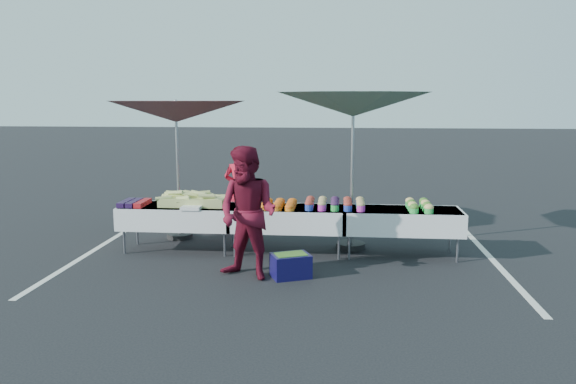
# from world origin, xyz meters

# --- Properties ---
(ground) EXTENTS (80.00, 80.00, 0.00)m
(ground) POSITION_xyz_m (0.00, 0.00, 0.00)
(ground) COLOR black
(stripe_left) EXTENTS (0.10, 5.00, 0.00)m
(stripe_left) POSITION_xyz_m (-3.20, 0.00, 0.00)
(stripe_left) COLOR silver
(stripe_left) RESTS_ON ground
(stripe_right) EXTENTS (0.10, 5.00, 0.00)m
(stripe_right) POSITION_xyz_m (3.20, 0.00, 0.00)
(stripe_right) COLOR silver
(stripe_right) RESTS_ON ground
(table_left) EXTENTS (1.86, 0.81, 0.75)m
(table_left) POSITION_xyz_m (-1.80, 0.00, 0.58)
(table_left) COLOR white
(table_left) RESTS_ON ground
(table_center) EXTENTS (1.86, 0.81, 0.75)m
(table_center) POSITION_xyz_m (0.00, 0.00, 0.58)
(table_center) COLOR white
(table_center) RESTS_ON ground
(table_right) EXTENTS (1.86, 0.81, 0.75)m
(table_right) POSITION_xyz_m (1.80, 0.00, 0.58)
(table_right) COLOR white
(table_right) RESTS_ON ground
(berry_punnets) EXTENTS (0.40, 0.54, 0.08)m
(berry_punnets) POSITION_xyz_m (-2.51, -0.06, 0.79)
(berry_punnets) COLOR black
(berry_punnets) RESTS_ON table_left
(corn_pile) EXTENTS (1.16, 0.57, 0.26)m
(corn_pile) POSITION_xyz_m (-1.56, 0.04, 0.84)
(corn_pile) COLOR tan
(corn_pile) RESTS_ON table_left
(plastic_bags) EXTENTS (0.30, 0.25, 0.05)m
(plastic_bags) POSITION_xyz_m (-1.50, -0.30, 0.78)
(plastic_bags) COLOR white
(plastic_bags) RESTS_ON table_left
(carrot_bowls) EXTENTS (0.75, 0.69, 0.11)m
(carrot_bowls) POSITION_xyz_m (-0.25, -0.01, 0.80)
(carrot_bowls) COLOR orange
(carrot_bowls) RESTS_ON table_center
(potato_cups) EXTENTS (0.94, 0.58, 0.16)m
(potato_cups) POSITION_xyz_m (0.75, 0.00, 0.83)
(potato_cups) COLOR #223CA1
(potato_cups) RESTS_ON table_right
(bean_baskets) EXTENTS (0.36, 0.68, 0.15)m
(bean_baskets) POSITION_xyz_m (2.06, -0.01, 0.82)
(bean_baskets) COLOR green
(bean_baskets) RESTS_ON table_right
(vendor) EXTENTS (0.65, 0.48, 1.63)m
(vendor) POSITION_xyz_m (-0.99, 1.20, 0.82)
(vendor) COLOR red
(vendor) RESTS_ON ground
(customer) EXTENTS (1.09, 0.99, 1.84)m
(customer) POSITION_xyz_m (-0.43, -1.32, 0.92)
(customer) COLOR maroon
(customer) RESTS_ON ground
(umbrella_left) EXTENTS (2.61, 2.61, 2.46)m
(umbrella_left) POSITION_xyz_m (-2.03, 0.80, 2.23)
(umbrella_left) COLOR black
(umbrella_left) RESTS_ON ground
(umbrella_right) EXTENTS (3.35, 3.35, 2.60)m
(umbrella_right) POSITION_xyz_m (1.02, 0.40, 2.36)
(umbrella_right) COLOR black
(umbrella_right) RESTS_ON ground
(storage_bin) EXTENTS (0.62, 0.55, 0.34)m
(storage_bin) POSITION_xyz_m (0.15, -1.25, 0.17)
(storage_bin) COLOR #100C40
(storage_bin) RESTS_ON ground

